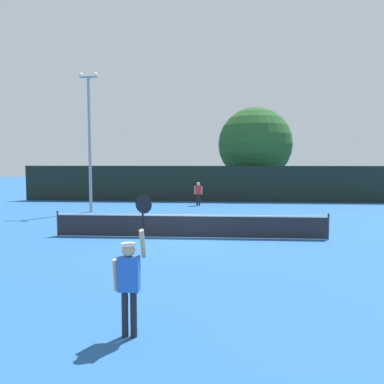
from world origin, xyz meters
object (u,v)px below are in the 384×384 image
(tennis_ball, at_px, (220,227))
(parked_car_mid, at_px, (272,185))
(player_receiving, at_px, (198,191))
(parked_car_near, at_px, (132,186))
(player_serving, at_px, (130,275))
(large_tree, at_px, (255,144))
(light_pole, at_px, (89,134))

(tennis_ball, xyz_separation_m, parked_car_mid, (5.19, 20.68, 0.74))
(player_receiving, relative_size, parked_car_near, 0.38)
(player_serving, distance_m, parked_car_near, 31.72)
(parked_car_mid, bearing_deg, player_serving, -106.84)
(parked_car_near, distance_m, parked_car_mid, 13.92)
(large_tree, height_order, parked_car_mid, large_tree)
(large_tree, height_order, parked_car_near, large_tree)
(player_receiving, relative_size, light_pole, 0.19)
(player_receiving, bearing_deg, large_tree, -123.59)
(player_serving, relative_size, parked_car_mid, 0.59)
(player_serving, bearing_deg, light_pole, 110.83)
(player_receiving, xyz_separation_m, parked_car_mid, (6.72, 11.30, -0.24))
(tennis_ball, xyz_separation_m, large_tree, (3.11, 16.36, 4.62))
(player_serving, xyz_separation_m, parked_car_mid, (6.83, 32.22, -0.37))
(light_pole, xyz_separation_m, parked_car_near, (-0.63, 14.13, -4.07))
(player_receiving, height_order, light_pole, light_pole)
(player_serving, xyz_separation_m, large_tree, (4.76, 27.90, 3.51))
(light_pole, bearing_deg, player_receiving, 32.30)
(tennis_ball, height_order, parked_car_near, parked_car_near)
(player_receiving, height_order, parked_car_mid, parked_car_mid)
(tennis_ball, bearing_deg, parked_car_mid, 75.92)
(player_serving, distance_m, tennis_ball, 11.71)
(light_pole, relative_size, parked_car_mid, 1.97)
(parked_car_near, bearing_deg, tennis_ball, -70.72)
(player_serving, xyz_separation_m, light_pole, (-6.39, 16.80, 3.71))
(player_serving, relative_size, parked_car_near, 0.59)
(parked_car_near, bearing_deg, parked_car_mid, 0.49)
(tennis_ball, relative_size, large_tree, 0.01)
(player_receiving, distance_m, large_tree, 9.14)
(large_tree, xyz_separation_m, parked_car_near, (-11.78, 3.03, -3.88))
(tennis_ball, distance_m, parked_car_near, 21.26)
(light_pole, height_order, parked_car_near, light_pole)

